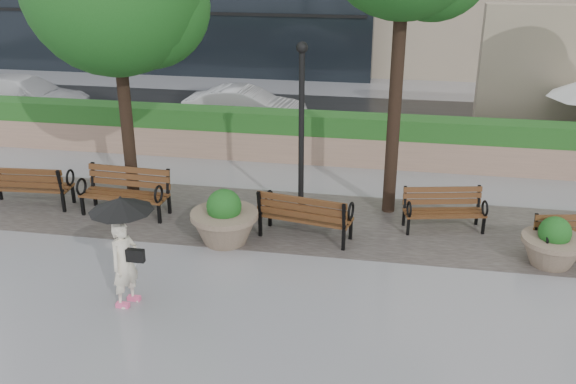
% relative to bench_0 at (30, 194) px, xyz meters
% --- Properties ---
extents(ground, '(100.00, 100.00, 0.00)m').
position_rel_bench_0_xyz_m(ground, '(5.98, -2.72, -0.30)').
color(ground, gray).
rests_on(ground, ground).
extents(cobble_strip, '(28.00, 3.20, 0.01)m').
position_rel_bench_0_xyz_m(cobble_strip, '(5.98, 0.28, -0.30)').
color(cobble_strip, '#383330').
rests_on(cobble_strip, ground).
extents(hedge_wall, '(24.00, 0.80, 1.35)m').
position_rel_bench_0_xyz_m(hedge_wall, '(5.98, 4.28, 0.36)').
color(hedge_wall, tan).
rests_on(hedge_wall, ground).
extents(asphalt_street, '(40.00, 7.00, 0.00)m').
position_rel_bench_0_xyz_m(asphalt_street, '(5.98, 8.28, -0.30)').
color(asphalt_street, black).
rests_on(asphalt_street, ground).
extents(bench_0, '(1.95, 0.89, 1.02)m').
position_rel_bench_0_xyz_m(bench_0, '(0.00, 0.00, 0.00)').
color(bench_0, '#553718').
rests_on(bench_0, ground).
extents(bench_1, '(1.99, 0.89, 1.04)m').
position_rel_bench_0_xyz_m(bench_1, '(2.36, -0.06, 0.01)').
color(bench_1, '#553718').
rests_on(bench_1, ground).
extents(bench_2, '(1.99, 1.09, 1.02)m').
position_rel_bench_0_xyz_m(bench_2, '(6.49, -0.54, -0.00)').
color(bench_2, '#553718').
rests_on(bench_2, ground).
extents(bench_3, '(1.77, 0.99, 0.90)m').
position_rel_bench_0_xyz_m(bench_3, '(9.31, 0.36, -0.04)').
color(bench_3, '#553718').
rests_on(bench_3, ground).
extents(planter_left, '(1.37, 1.37, 1.15)m').
position_rel_bench_0_xyz_m(planter_left, '(4.91, -1.01, 0.15)').
color(planter_left, '#7F6B56').
rests_on(planter_left, ground).
extents(planter_right, '(1.17, 1.17, 0.98)m').
position_rel_bench_0_xyz_m(planter_right, '(11.27, -0.84, 0.08)').
color(planter_right, '#7F6B56').
rests_on(planter_right, ground).
extents(lamppost, '(0.28, 0.28, 3.88)m').
position_rel_bench_0_xyz_m(lamppost, '(6.24, 0.40, 1.40)').
color(lamppost, black).
rests_on(lamppost, ground).
extents(car_left, '(4.78, 2.06, 1.37)m').
position_rel_bench_0_xyz_m(car_left, '(-4.35, 7.14, 0.38)').
color(car_left, silver).
rests_on(car_left, ground).
extents(car_right, '(3.94, 1.48, 1.29)m').
position_rel_bench_0_xyz_m(car_right, '(3.37, 7.17, 0.34)').
color(car_right, silver).
rests_on(car_right, ground).
extents(pedestrian, '(1.06, 1.06, 1.94)m').
position_rel_bench_0_xyz_m(pedestrian, '(3.90, -3.54, 0.88)').
color(pedestrian, '#EFE4C9').
rests_on(pedestrian, ground).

